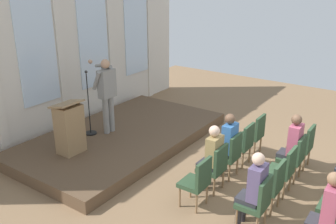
{
  "coord_description": "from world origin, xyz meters",
  "views": [
    {
      "loc": [
        -6.11,
        -1.6,
        3.86
      ],
      "look_at": [
        -0.04,
        2.64,
        1.1
      ],
      "focal_mm": 39.65,
      "sensor_mm": 36.0,
      "label": 1
    }
  ],
  "objects_px": {
    "chair_r1_c0": "(257,201)",
    "audience_r0_c2": "(227,142)",
    "audience_r1_c3": "(292,144)",
    "audience_r0_c1": "(212,155)",
    "lectern": "(70,128)",
    "audience_r2_c0": "(327,210)",
    "chair_r0_c0": "(198,180)",
    "chair_r1_c4": "(304,144)",
    "chair_r0_c1": "(215,165)",
    "chair_r1_c2": "(284,168)",
    "audience_r1_c0": "(254,187)",
    "chair_r1_c3": "(295,155)",
    "chair_r0_c2": "(230,153)",
    "chair_r0_c3": "(243,142)",
    "speaker": "(107,91)",
    "chair_r0_c4": "(255,132)",
    "mic_stand": "(90,121)",
    "chair_r1_c1": "(272,183)"
  },
  "relations": [
    {
      "from": "audience_r0_c1",
      "to": "lectern",
      "type": "bearing_deg",
      "value": 104.67
    },
    {
      "from": "audience_r2_c0",
      "to": "audience_r1_c3",
      "type": "bearing_deg",
      "value": 29.87
    },
    {
      "from": "audience_r0_c1",
      "to": "chair_r1_c3",
      "type": "xyz_separation_m",
      "value": [
        1.25,
        -1.16,
        -0.2
      ]
    },
    {
      "from": "audience_r1_c0",
      "to": "audience_r2_c0",
      "type": "relative_size",
      "value": 0.99
    },
    {
      "from": "speaker",
      "to": "chair_r0_c4",
      "type": "relative_size",
      "value": 1.9
    },
    {
      "from": "mic_stand",
      "to": "audience_r0_c1",
      "type": "distance_m",
      "value": 3.35
    },
    {
      "from": "chair_r1_c3",
      "to": "audience_r2_c0",
      "type": "bearing_deg",
      "value": -151.96
    },
    {
      "from": "audience_r0_c1",
      "to": "audience_r1_c0",
      "type": "distance_m",
      "value": 1.25
    },
    {
      "from": "audience_r0_c2",
      "to": "chair_r1_c1",
      "type": "distance_m",
      "value": 1.34
    },
    {
      "from": "chair_r1_c0",
      "to": "audience_r0_c2",
      "type": "bearing_deg",
      "value": 42.78
    },
    {
      "from": "lectern",
      "to": "audience_r1_c3",
      "type": "bearing_deg",
      "value": -63.37
    },
    {
      "from": "speaker",
      "to": "mic_stand",
      "type": "distance_m",
      "value": 0.83
    },
    {
      "from": "lectern",
      "to": "chair_r0_c0",
      "type": "height_order",
      "value": "lectern"
    },
    {
      "from": "chair_r0_c1",
      "to": "audience_r2_c0",
      "type": "xyz_separation_m",
      "value": [
        -0.63,
        -2.08,
        0.22
      ]
    },
    {
      "from": "mic_stand",
      "to": "chair_r0_c2",
      "type": "height_order",
      "value": "mic_stand"
    },
    {
      "from": "audience_r2_c0",
      "to": "audience_r1_c0",
      "type": "bearing_deg",
      "value": 90.0
    },
    {
      "from": "audience_r0_c1",
      "to": "chair_r1_c3",
      "type": "distance_m",
      "value": 1.72
    },
    {
      "from": "audience_r0_c2",
      "to": "chair_r1_c3",
      "type": "xyz_separation_m",
      "value": [
        0.63,
        -1.16,
        -0.21
      ]
    },
    {
      "from": "speaker",
      "to": "mic_stand",
      "type": "height_order",
      "value": "speaker"
    },
    {
      "from": "chair_r0_c3",
      "to": "chair_r0_c0",
      "type": "bearing_deg",
      "value": 180.0
    },
    {
      "from": "chair_r1_c0",
      "to": "audience_r1_c3",
      "type": "bearing_deg",
      "value": 2.39
    },
    {
      "from": "chair_r0_c4",
      "to": "chair_r1_c0",
      "type": "xyz_separation_m",
      "value": [
        -2.51,
        -1.08,
        0.0
      ]
    },
    {
      "from": "lectern",
      "to": "audience_r2_c0",
      "type": "bearing_deg",
      "value": -88.33
    },
    {
      "from": "mic_stand",
      "to": "chair_r0_c4",
      "type": "distance_m",
      "value": 3.84
    },
    {
      "from": "audience_r1_c0",
      "to": "audience_r2_c0",
      "type": "height_order",
      "value": "audience_r2_c0"
    },
    {
      "from": "lectern",
      "to": "audience_r0_c2",
      "type": "height_order",
      "value": "lectern"
    },
    {
      "from": "speaker",
      "to": "chair_r1_c0",
      "type": "xyz_separation_m",
      "value": [
        -1.11,
        -4.23,
        -0.77
      ]
    },
    {
      "from": "chair_r0_c1",
      "to": "audience_r1_c0",
      "type": "relative_size",
      "value": 0.7
    },
    {
      "from": "audience_r1_c0",
      "to": "chair_r0_c4",
      "type": "bearing_deg",
      "value": 21.76
    },
    {
      "from": "audience_r1_c0",
      "to": "audience_r2_c0",
      "type": "bearing_deg",
      "value": -90.0
    },
    {
      "from": "chair_r1_c1",
      "to": "chair_r1_c3",
      "type": "bearing_deg",
      "value": 0.0
    },
    {
      "from": "speaker",
      "to": "chair_r0_c0",
      "type": "height_order",
      "value": "speaker"
    },
    {
      "from": "chair_r0_c3",
      "to": "chair_r0_c2",
      "type": "bearing_deg",
      "value": 180.0
    },
    {
      "from": "chair_r0_c0",
      "to": "chair_r1_c4",
      "type": "relative_size",
      "value": 1.0
    },
    {
      "from": "chair_r1_c0",
      "to": "mic_stand",
      "type": "bearing_deg",
      "value": 80.29
    },
    {
      "from": "chair_r0_c0",
      "to": "chair_r0_c3",
      "type": "bearing_deg",
      "value": 0.0
    },
    {
      "from": "mic_stand",
      "to": "chair_r1_c2",
      "type": "bearing_deg",
      "value": -83.87
    },
    {
      "from": "audience_r1_c0",
      "to": "audience_r1_c3",
      "type": "height_order",
      "value": "audience_r1_c3"
    },
    {
      "from": "speaker",
      "to": "audience_r2_c0",
      "type": "relative_size",
      "value": 1.3
    },
    {
      "from": "chair_r1_c3",
      "to": "audience_r0_c1",
      "type": "bearing_deg",
      "value": 137.18
    },
    {
      "from": "audience_r1_c3",
      "to": "audience_r2_c0",
      "type": "height_order",
      "value": "audience_r1_c3"
    },
    {
      "from": "chair_r0_c2",
      "to": "audience_r1_c0",
      "type": "bearing_deg",
      "value": -141.41
    },
    {
      "from": "mic_stand",
      "to": "chair_r0_c1",
      "type": "height_order",
      "value": "mic_stand"
    },
    {
      "from": "chair_r1_c0",
      "to": "audience_r1_c3",
      "type": "xyz_separation_m",
      "value": [
        1.88,
        0.08,
        0.23
      ]
    },
    {
      "from": "speaker",
      "to": "chair_r0_c1",
      "type": "height_order",
      "value": "speaker"
    },
    {
      "from": "audience_r0_c2",
      "to": "chair_r1_c0",
      "type": "relative_size",
      "value": 1.44
    },
    {
      "from": "chair_r0_c1",
      "to": "audience_r0_c1",
      "type": "height_order",
      "value": "audience_r0_c1"
    },
    {
      "from": "chair_r0_c1",
      "to": "chair_r1_c2",
      "type": "height_order",
      "value": "same"
    },
    {
      "from": "chair_r1_c0",
      "to": "audience_r1_c0",
      "type": "height_order",
      "value": "audience_r1_c0"
    },
    {
      "from": "chair_r0_c2",
      "to": "audience_r2_c0",
      "type": "bearing_deg",
      "value": -121.05
    }
  ]
}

